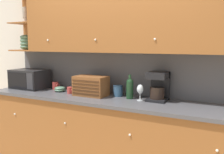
% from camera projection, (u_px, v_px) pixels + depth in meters
% --- Properties ---
extents(wall_back, '(5.86, 0.06, 2.60)m').
position_uv_depth(wall_back, '(121.00, 68.00, 3.37)').
color(wall_back, silver).
rests_on(wall_back, ground_plane).
extents(counter_unit, '(3.48, 0.67, 0.96)m').
position_uv_depth(counter_unit, '(109.00, 135.00, 3.17)').
color(counter_unit, '#935628').
rests_on(counter_unit, ground_plane).
extents(backsplash_panel, '(3.46, 0.01, 0.56)m').
position_uv_depth(backsplash_panel, '(119.00, 73.00, 3.35)').
color(backsplash_panel, '#4C4C51').
rests_on(backsplash_panel, counter_unit).
extents(upper_cabinets, '(3.46, 0.36, 0.88)m').
position_uv_depth(upper_cabinets, '(126.00, 17.00, 3.04)').
color(upper_cabinets, '#935628').
rests_on(upper_cabinets, backsplash_panel).
extents(microwave, '(0.53, 0.37, 0.29)m').
position_uv_depth(microwave, '(29.00, 79.00, 3.78)').
color(microwave, black).
rests_on(microwave, counter_unit).
extents(mug, '(0.10, 0.09, 0.11)m').
position_uv_depth(mug, '(56.00, 86.00, 3.71)').
color(mug, '#B73D38').
rests_on(mug, counter_unit).
extents(bowl_stack_on_counter, '(0.16, 0.16, 0.07)m').
position_uv_depth(bowl_stack_on_counter, '(60.00, 89.00, 3.53)').
color(bowl_stack_on_counter, slate).
rests_on(bowl_stack_on_counter, counter_unit).
extents(mug_blue_second, '(0.09, 0.08, 0.09)m').
position_uv_depth(mug_blue_second, '(70.00, 90.00, 3.39)').
color(mug_blue_second, '#B73D38').
rests_on(mug_blue_second, counter_unit).
extents(bread_box, '(0.43, 0.26, 0.26)m').
position_uv_depth(bread_box, '(91.00, 86.00, 3.24)').
color(bread_box, brown).
rests_on(bread_box, counter_unit).
extents(storage_canister, '(0.13, 0.13, 0.14)m').
position_uv_depth(storage_canister, '(118.00, 91.00, 3.21)').
color(storage_canister, '#33567A').
rests_on(storage_canister, counter_unit).
extents(wine_bottle, '(0.09, 0.09, 0.30)m').
position_uv_depth(wine_bottle, '(130.00, 88.00, 3.06)').
color(wine_bottle, '#19381E').
rests_on(wine_bottle, counter_unit).
extents(wine_glass, '(0.08, 0.08, 0.19)m').
position_uv_depth(wine_glass, '(140.00, 90.00, 2.95)').
color(wine_glass, silver).
rests_on(wine_glass, counter_unit).
extents(coffee_maker, '(0.22, 0.26, 0.34)m').
position_uv_depth(coffee_maker, '(158.00, 86.00, 2.96)').
color(coffee_maker, black).
rests_on(coffee_maker, counter_unit).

